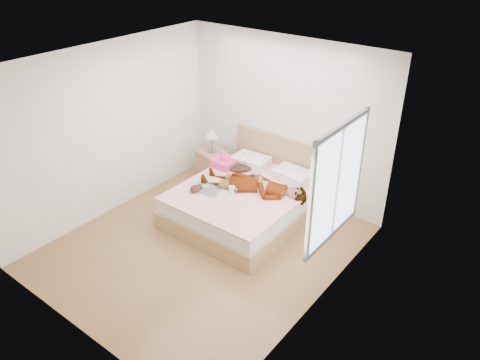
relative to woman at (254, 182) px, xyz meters
The scene contains 11 objects.
ground 1.22m from the woman, 96.73° to the right, with size 4.00×4.00×0.00m, color #56361A.
woman is the anchor object (origin of this frame).
hair 0.73m from the woman, 141.71° to the left, with size 0.41×0.50×0.07m, color black.
phone 0.65m from the woman, 141.34° to the left, with size 0.05×0.10×0.01m, color silver.
room_shell 2.01m from the woman, 24.17° to the right, with size 4.00×4.00×4.00m.
bed 0.37m from the woman, behind, with size 1.80×2.08×1.00m.
towel 0.88m from the woman, 160.26° to the left, with size 0.39×0.34×0.20m.
magazine 0.72m from the woman, 139.72° to the right, with size 0.53×0.41×0.03m.
coffee_mug 0.36m from the woman, 122.85° to the right, with size 0.14×0.12×0.10m.
plush_toy 0.87m from the woman, 136.08° to the right, with size 0.18×0.23×0.11m.
nightstand 1.41m from the woman, 157.91° to the left, with size 0.53×0.49×0.99m.
Camera 1 is at (3.67, -3.90, 4.01)m, focal length 35.00 mm.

